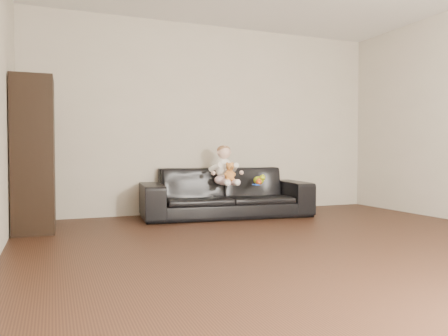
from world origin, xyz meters
name	(u,v)px	position (x,y,z in m)	size (l,w,h in m)	color
floor	(326,253)	(0.00, 0.00, 0.00)	(5.50, 5.50, 0.00)	#341D12
wall_back	(212,119)	(0.00, 2.75, 1.30)	(5.00, 5.00, 0.00)	#BCB29E
sofa	(226,192)	(0.00, 2.25, 0.32)	(2.17, 0.85, 0.63)	black
cabinet	(34,155)	(-2.28, 1.93, 0.81)	(0.40, 0.56, 1.62)	black
shelf_item	(35,120)	(-2.26, 1.93, 1.17)	(0.18, 0.25, 0.28)	silver
baby	(224,168)	(-0.06, 2.13, 0.64)	(0.36, 0.44, 0.51)	silver
teddy_bear	(230,172)	(-0.05, 1.98, 0.59)	(0.14, 0.14, 0.23)	#C27837
toy_green	(259,180)	(0.40, 2.09, 0.47)	(0.13, 0.16, 0.11)	#AEC817
toy_rattle	(259,182)	(0.36, 1.99, 0.45)	(0.08, 0.08, 0.08)	#C64817
toy_blue_disc	(256,184)	(0.33, 2.02, 0.42)	(0.11, 0.11, 0.01)	#1741BA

